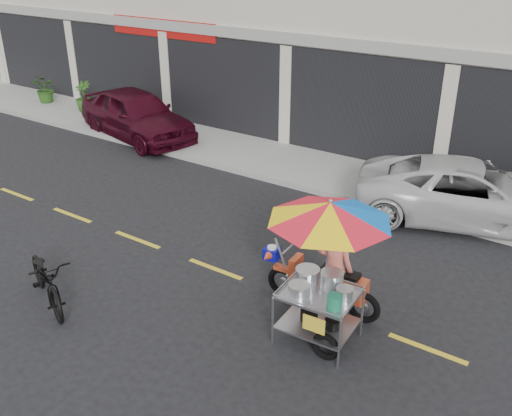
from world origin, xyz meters
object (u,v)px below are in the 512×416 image
Objects in this scene: maroon_sedan at (137,114)px; near_bicycle at (46,279)px; food_vendor_rig at (329,246)px; white_pickup at (470,193)px.

near_bicycle is at bearing -131.78° from maroon_sedan.
food_vendor_rig reaches higher than near_bicycle.
near_bicycle is (-4.84, -7.05, -0.18)m from white_pickup.
food_vendor_rig reaches higher than white_pickup.
near_bicycle is 4.66m from food_vendor_rig.
white_pickup is (9.86, -0.05, -0.09)m from maroon_sedan.
maroon_sedan is 9.86m from white_pickup.
white_pickup is 1.96× the size of food_vendor_rig.
near_bicycle is (5.02, -7.10, -0.27)m from maroon_sedan.
maroon_sedan is 1.82× the size of food_vendor_rig.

